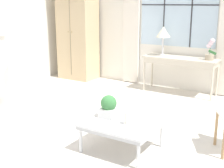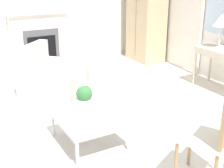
# 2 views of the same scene
# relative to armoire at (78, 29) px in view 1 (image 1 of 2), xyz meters

# --- Properties ---
(ground_plane) EXTENTS (14.00, 14.00, 0.00)m
(ground_plane) POSITION_rel_armoire_xyz_m (2.30, -2.67, -1.17)
(ground_plane) COLOR silver
(wall_back_windowed) EXTENTS (7.20, 0.14, 2.80)m
(wall_back_windowed) POSITION_rel_armoire_xyz_m (2.30, 0.35, 0.24)
(wall_back_windowed) COLOR white
(wall_back_windowed) RESTS_ON ground_plane
(armoire) EXTENTS (0.93, 0.61, 2.32)m
(armoire) POSITION_rel_armoire_xyz_m (0.00, 0.00, 0.00)
(armoire) COLOR tan
(armoire) RESTS_ON ground_plane
(console_table) EXTENTS (1.46, 0.47, 0.73)m
(console_table) POSITION_rel_armoire_xyz_m (2.52, 0.03, -0.52)
(console_table) COLOR beige
(console_table) RESTS_ON ground_plane
(table_lamp) EXTENTS (0.29, 0.29, 0.59)m
(table_lamp) POSITION_rel_armoire_xyz_m (2.12, 0.06, 0.03)
(table_lamp) COLOR silver
(table_lamp) RESTS_ON console_table
(potted_orchid) EXTENTS (0.21, 0.16, 0.41)m
(potted_orchid) POSITION_rel_armoire_xyz_m (3.07, 0.06, -0.28)
(potted_orchid) COLOR tan
(potted_orchid) RESTS_ON console_table
(armchair_upholstered) EXTENTS (1.30, 1.30, 0.83)m
(armchair_upholstered) POSITION_rel_armoire_xyz_m (0.98, -2.60, -0.91)
(armchair_upholstered) COLOR beige
(armchair_upholstered) RESTS_ON ground_plane
(coffee_table) EXTENTS (0.88, 0.75, 0.37)m
(coffee_table) POSITION_rel_armoire_xyz_m (2.78, -2.75, -0.84)
(coffee_table) COLOR silver
(coffee_table) RESTS_ON ground_plane
(potted_plant_small) EXTENTS (0.20, 0.20, 0.29)m
(potted_plant_small) POSITION_rel_armoire_xyz_m (2.56, -2.71, -0.66)
(potted_plant_small) COLOR white
(potted_plant_small) RESTS_ON coffee_table
(pillar_candle) EXTENTS (0.10, 0.10, 0.16)m
(pillar_candle) POSITION_rel_armoire_xyz_m (2.88, -2.80, -0.73)
(pillar_candle) COLOR silver
(pillar_candle) RESTS_ON coffee_table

